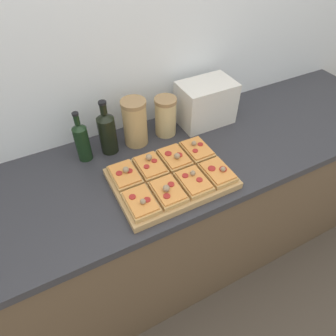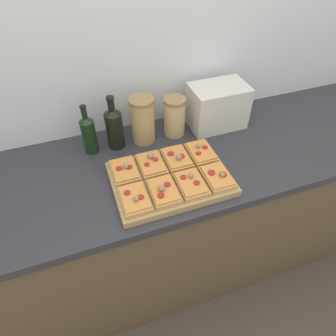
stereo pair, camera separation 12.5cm
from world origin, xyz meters
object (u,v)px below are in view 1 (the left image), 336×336
at_px(cutting_board, 171,179).
at_px(wine_bottle, 107,132).
at_px(grain_jar_tall, 135,122).
at_px(olive_oil_bottle, 82,141).
at_px(grain_jar_short, 166,116).
at_px(toaster_oven, 206,103).

relative_size(cutting_board, wine_bottle, 1.84).
bearing_deg(grain_jar_tall, olive_oil_bottle, 180.00).
height_order(wine_bottle, grain_jar_short, wine_bottle).
bearing_deg(toaster_oven, olive_oil_bottle, 179.92).
bearing_deg(olive_oil_bottle, toaster_oven, -0.08).
xyz_separation_m(olive_oil_bottle, grain_jar_short, (0.41, -0.00, -0.00)).
distance_m(wine_bottle, grain_jar_short, 0.29).
height_order(olive_oil_bottle, toaster_oven, olive_oil_bottle).
bearing_deg(olive_oil_bottle, grain_jar_tall, 0.00).
distance_m(olive_oil_bottle, grain_jar_tall, 0.25).
bearing_deg(cutting_board, grain_jar_tall, 94.73).
bearing_deg(grain_jar_short, toaster_oven, -0.21).
xyz_separation_m(olive_oil_bottle, wine_bottle, (0.12, 0.00, 0.01)).
relative_size(cutting_board, grain_jar_short, 2.47).
bearing_deg(grain_jar_short, wine_bottle, 180.00).
bearing_deg(toaster_oven, wine_bottle, 179.91).
relative_size(wine_bottle, grain_jar_short, 1.34).
relative_size(wine_bottle, grain_jar_tall, 1.15).
bearing_deg(cutting_board, olive_oil_bottle, 131.73).
height_order(olive_oil_bottle, grain_jar_short, olive_oil_bottle).
height_order(cutting_board, wine_bottle, wine_bottle).
relative_size(cutting_board, toaster_oven, 1.62).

